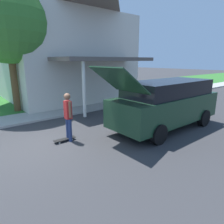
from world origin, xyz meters
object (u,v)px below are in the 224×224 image
object	(u,v)px
suv_parked	(166,103)
skateboard	(65,139)
skateboarder	(68,115)
lawn_tree_near	(7,23)

from	to	relation	value
suv_parked	skateboard	world-z (taller)	suv_parked
suv_parked	skateboard	xyz separation A→B (m)	(-1.37, -3.99, -1.02)
skateboarder	suv_parked	bearing A→B (deg)	70.86
suv_parked	skateboard	bearing A→B (deg)	-108.93
lawn_tree_near	skateboard	bearing A→B (deg)	1.37
skateboarder	skateboard	world-z (taller)	skateboarder
skateboarder	skateboard	size ratio (longest dim) A/B	2.18
suv_parked	skateboard	size ratio (longest dim) A/B	7.25
lawn_tree_near	skateboard	distance (m)	7.13
suv_parked	skateboard	distance (m)	4.34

